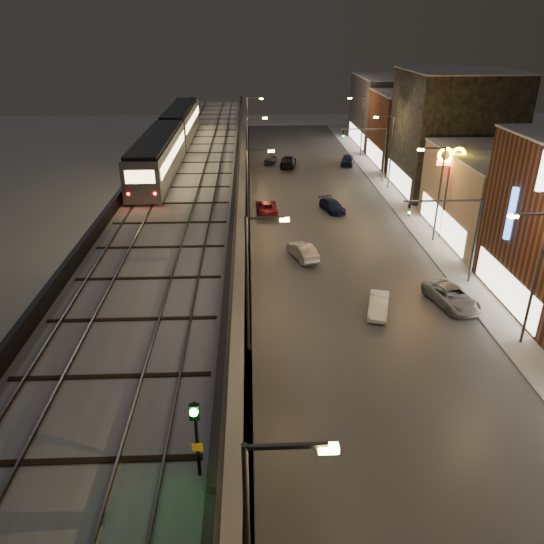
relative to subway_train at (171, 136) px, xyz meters
name	(u,v)px	position (x,y,z in m)	size (l,w,h in m)	color
ground	(267,523)	(8.50, -40.50, -8.35)	(220.00, 220.00, 0.00)	silver
road_surface	(328,228)	(16.00, -5.50, -8.32)	(17.00, 120.00, 0.06)	#46474D
sidewalk_right	(425,226)	(26.00, -5.50, -8.28)	(4.00, 120.00, 0.14)	#9FA1A8
under_viaduct_pavement	(196,230)	(2.50, -5.50, -8.32)	(11.00, 120.00, 0.06)	#9FA1A8
elevated_viaduct	(189,185)	(2.50, -8.65, -2.74)	(9.00, 100.00, 6.30)	black
viaduct_trackbed	(188,176)	(2.49, -8.53, -1.97)	(8.40, 100.00, 0.32)	#B2B7C1
viaduct_parapet_streetside	(236,170)	(6.85, -8.50, -1.50)	(0.30, 100.00, 1.10)	black
viaduct_parapet_far	(140,171)	(-1.85, -8.50, -1.50)	(0.30, 100.00, 1.10)	black
building_c	(507,196)	(32.49, -8.50, -4.28)	(12.20, 15.20, 8.16)	gray
building_d	(453,133)	(32.49, 7.50, -1.28)	(12.20, 13.20, 14.16)	#282828
building_e	(417,129)	(32.49, 21.50, -3.28)	(12.20, 12.20, 10.16)	#5A2F20
building_f	(393,111)	(32.49, 35.50, -2.78)	(12.20, 16.20, 11.16)	#3E3D44
streetlight_left_0	(257,544)	(8.07, -45.50, -3.12)	(2.57, 0.28, 9.00)	#38383A
streetlight_left_1	(252,276)	(8.07, -27.50, -3.12)	(2.57, 0.28, 9.00)	#38383A
streetlight_right_1	(533,271)	(25.23, -27.50, -3.12)	(2.56, 0.28, 9.00)	#38383A
streetlight_left_2	(250,190)	(8.07, -9.50, -3.12)	(2.57, 0.28, 9.00)	#38383A
streetlight_right_2	(437,188)	(25.23, -9.50, -3.12)	(2.56, 0.28, 9.00)	#38383A
streetlight_left_3	(249,148)	(8.07, 8.50, -3.12)	(2.57, 0.28, 9.00)	#38383A
streetlight_right_3	(389,147)	(25.23, 8.50, -3.12)	(2.56, 0.28, 9.00)	#38383A
streetlight_left_4	(249,123)	(8.07, 26.50, -3.12)	(2.57, 0.28, 9.00)	#38383A
streetlight_right_4	(361,122)	(25.23, 26.50, -3.12)	(2.56, 0.28, 9.00)	#38383A
traffic_light_rig_a	(462,231)	(24.34, -18.50, -3.85)	(6.10, 0.34, 7.00)	#38383A
traffic_light_rig_b	(376,148)	(24.34, 11.50, -3.85)	(6.10, 0.34, 7.00)	#38383A
subway_train	(171,136)	(0.00, 0.00, 0.00)	(2.92, 35.32, 3.49)	gray
rail_signal	(196,427)	(6.40, -44.24, 0.19)	(0.31, 0.41, 2.72)	black
car_near_white	(303,252)	(12.60, -13.18, -7.66)	(1.47, 4.22, 1.39)	silver
car_mid_silver	(267,207)	(9.88, -0.52, -7.68)	(2.23, 4.84, 1.35)	maroon
car_mid_dark	(288,162)	(13.67, 20.07, -7.59)	(2.12, 5.23, 1.52)	black
car_far_white	(271,159)	(11.21, 22.37, -7.74)	(1.46, 3.62, 1.23)	#4F5052
car_onc_silver	(378,306)	(17.09, -23.16, -7.72)	(1.34, 3.84, 1.26)	silver
car_onc_dark	(451,297)	(22.72, -22.23, -7.64)	(2.37, 5.14, 1.43)	#989BA2
car_onc_white	(332,206)	(17.12, -0.24, -7.74)	(1.73, 4.26, 1.24)	#111A38
car_onc_red	(347,160)	(22.45, 20.76, -7.61)	(1.75, 4.34, 1.48)	#121B36
sign_mcdonalds	(450,167)	(26.50, -8.64, -1.39)	(2.61, 0.39, 8.78)	#38383A
sign_carwash	(519,223)	(27.00, -21.51, -2.18)	(1.68, 0.35, 8.72)	#38383A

